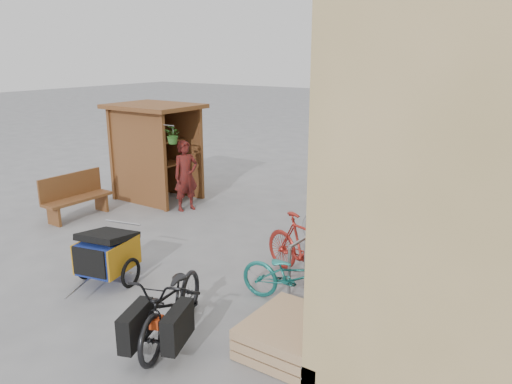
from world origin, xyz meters
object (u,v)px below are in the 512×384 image
Objects in this scene: shopping_carts at (453,178)px; pallet_stack at (290,335)px; bench at (75,195)px; child_trailer at (107,253)px; bike_7 at (400,196)px; cargo_bike at (172,304)px; bike_5 at (379,211)px; person_kiosk at (186,176)px; bike_3 at (346,224)px; bike_1 at (305,248)px; bike_4 at (375,215)px; bike_6 at (382,205)px; bike_2 at (345,238)px; bike_0 at (295,277)px; kiosk at (152,139)px.

pallet_stack is at bearing -90.00° from shopping_carts.
pallet_stack is at bearing -14.25° from bench.
child_trailer is 0.90× the size of bike_7.
cargo_bike is (5.28, -2.44, -0.01)m from bench.
shopping_carts is (6.68, 6.28, 0.04)m from bench.
bike_5 reaches higher than pallet_stack.
shopping_carts is 1.00× the size of bike_7.
bike_3 is at bearing -71.56° from person_kiosk.
bike_1 is at bearing -97.76° from shopping_carts.
bench reaches higher than child_trailer.
bike_6 is at bearing 9.86° from bike_4.
cargo_bike is 1.22× the size of person_kiosk.
bike_6 is 0.90× the size of bike_7.
bike_2 is at bearing -76.03° from person_kiosk.
bike_0 is at bearing -167.35° from bike_5.
bike_1 is 2.69m from bike_5.
person_kiosk is (-4.98, 3.62, 0.62)m from pallet_stack.
bike_1 reaches higher than bike_2.
bike_3 reaches higher than bike_7.
bike_7 reaches higher than shopping_carts.
bike_2 is at bearing -8.22° from kiosk.
bike_7 is at bearing -5.19° from bike_0.
person_kiosk reaches higher than shopping_carts.
bike_0 is at bearing 177.80° from bike_4.
child_trailer is at bearing 141.76° from cargo_bike.
cargo_bike reaches higher than bike_4.
pallet_stack is at bearing 3.78° from cargo_bike.
person_kiosk reaches higher than bike_4.
bike_4 is 1.00m from bike_6.
child_trailer is 5.91m from bike_6.
bike_4 is (4.38, 0.72, -0.35)m from person_kiosk.
bench is 6.18m from bike_0.
pallet_stack is at bearing -175.32° from bike_4.
bench is 3.71m from child_trailer.
bike_1 is 1.20m from bike_2.
bike_5 reaches higher than bike_0.
kiosk is at bearing 57.84° from bike_0.
bike_1 is (5.84, 0.09, 0.03)m from bench.
bike_6 is (-0.02, 1.90, -0.12)m from bike_3.
bike_3 is at bearing 60.81° from cargo_bike.
shopping_carts is at bearing 44.05° from bench.
bike_3 is (-0.80, 3.41, 0.33)m from pallet_stack.
kiosk is 5.87m from bike_1.
bike_0 is at bearing -178.66° from bike_3.
bike_1 is (5.43, -1.98, -1.01)m from kiosk.
cargo_bike is at bearing -118.58° from person_kiosk.
bike_2 is at bearing 8.26° from bike_1.
bike_3 is (2.63, 3.41, 0.03)m from child_trailer.
cargo_bike is (4.87, -4.51, -1.05)m from kiosk.
bike_5 is (0.05, 1.50, 0.11)m from bike_2.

